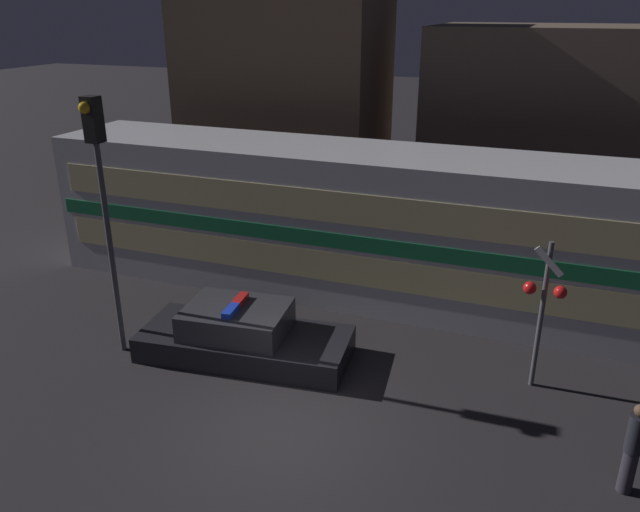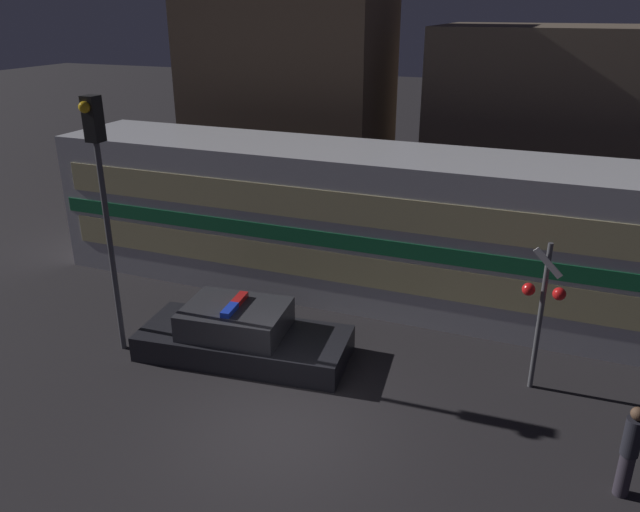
# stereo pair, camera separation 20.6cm
# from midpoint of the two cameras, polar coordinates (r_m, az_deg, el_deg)

# --- Properties ---
(ground_plane) EXTENTS (120.00, 120.00, 0.00)m
(ground_plane) POSITION_cam_midpoint_polar(r_m,az_deg,el_deg) (11.79, -3.70, -15.83)
(ground_plane) COLOR #262326
(train) EXTENTS (18.25, 2.95, 3.85)m
(train) POSITION_cam_midpoint_polar(r_m,az_deg,el_deg) (16.15, 5.48, 2.74)
(train) COLOR silver
(train) RESTS_ON ground_plane
(police_car) EXTENTS (4.76, 2.38, 1.28)m
(police_car) POSITION_cam_midpoint_polar(r_m,az_deg,el_deg) (13.91, -7.50, -7.29)
(police_car) COLOR black
(police_car) RESTS_ON ground_plane
(pedestrian) EXTENTS (0.27, 0.27, 1.63)m
(pedestrian) POSITION_cam_midpoint_polar(r_m,az_deg,el_deg) (11.18, 26.21, -15.46)
(pedestrian) COLOR #2D2833
(pedestrian) RESTS_ON ground_plane
(crossing_signal_near) EXTENTS (0.80, 0.30, 3.13)m
(crossing_signal_near) POSITION_cam_midpoint_polar(r_m,az_deg,el_deg) (12.74, 19.29, -3.98)
(crossing_signal_near) COLOR #4C4C51
(crossing_signal_near) RESTS_ON ground_plane
(traffic_light_corner) EXTENTS (0.30, 0.46, 5.60)m
(traffic_light_corner) POSITION_cam_midpoint_polar(r_m,az_deg,el_deg) (13.46, -19.86, 6.76)
(traffic_light_corner) COLOR #4C4C51
(traffic_light_corner) RESTS_ON ground_plane
(building_left) EXTENTS (6.90, 4.06, 9.52)m
(building_left) POSITION_cam_midpoint_polar(r_m,az_deg,el_deg) (22.90, -3.56, 15.76)
(building_left) COLOR brown
(building_left) RESTS_ON ground_plane
(building_center) EXTENTS (7.96, 5.48, 6.63)m
(building_center) POSITION_cam_midpoint_polar(r_m,az_deg,el_deg) (22.51, 20.16, 10.67)
(building_center) COLOR brown
(building_center) RESTS_ON ground_plane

